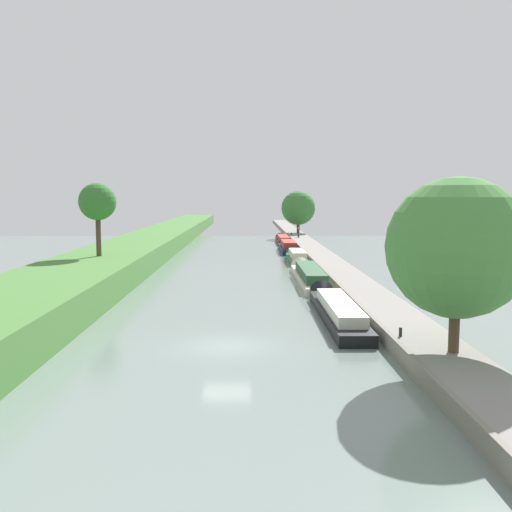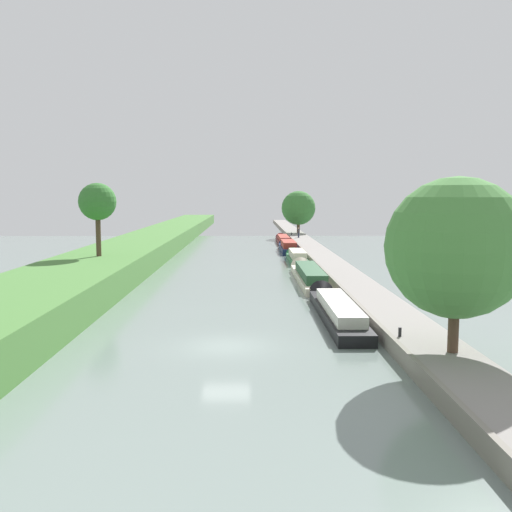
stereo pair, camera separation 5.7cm
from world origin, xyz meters
TOP-DOWN VIEW (x-y plane):
  - ground_plane at (0.00, 0.00)m, footprint 160.00×160.00m
  - right_towpath at (9.95, 0.00)m, footprint 3.12×260.00m
  - stone_quay at (8.26, 0.00)m, footprint 0.25×260.00m
  - narrowboat_black at (6.77, 6.95)m, footprint 2.04×14.84m
  - narrowboat_cream at (6.65, 22.38)m, footprint 2.14×16.31m
  - narrowboat_green at (6.84, 37.42)m, footprint 1.93×10.41m
  - narrowboat_navy at (6.66, 49.57)m, footprint 2.12×11.22m
  - narrowboat_maroon at (6.84, 63.57)m, footprint 1.87×14.30m
  - tree_rightbank_near at (10.30, -4.22)m, footprint 6.24×6.24m
  - tree_rightbank_midnear at (10.41, 75.68)m, footprint 6.23×6.23m
  - tree_leftbank_downstream at (-12.43, 22.67)m, footprint 3.37×3.37m
  - person_walking at (9.43, 64.06)m, footprint 0.34×0.34m
  - mooring_bollard_near at (8.69, -1.38)m, footprint 0.16×0.16m
  - mooring_bollard_far at (8.69, 69.89)m, footprint 0.16×0.16m

SIDE VIEW (x-z plane):
  - ground_plane at x=0.00m, z-range 0.00..0.00m
  - right_towpath at x=9.95m, z-range 0.00..0.84m
  - stone_quay at x=8.26m, z-range 0.00..0.89m
  - narrowboat_maroon at x=6.84m, z-range -0.40..1.45m
  - narrowboat_black at x=6.77m, z-range -0.44..1.53m
  - narrowboat_green at x=6.84m, z-range -0.45..1.60m
  - narrowboat_cream at x=6.65m, z-range -0.49..1.66m
  - narrowboat_navy at x=6.66m, z-range -0.47..1.74m
  - mooring_bollard_near at x=8.69m, z-range 0.84..1.29m
  - mooring_bollard_far at x=8.69m, z-range 0.84..1.29m
  - person_walking at x=9.43m, z-range 0.88..2.54m
  - tree_rightbank_midnear at x=10.41m, z-range 1.57..9.28m
  - tree_rightbank_near at x=10.30m, z-range 1.62..9.44m
  - tree_leftbank_downstream at x=-12.43m, z-range 3.86..10.48m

